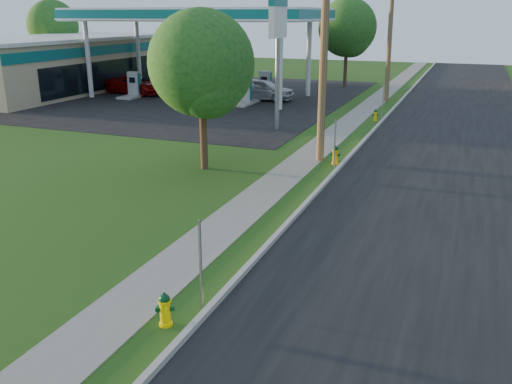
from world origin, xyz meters
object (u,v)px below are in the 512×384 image
fuel_pump_nw (135,88)px  hydrant_near (165,309)px  car_red (138,84)px  utility_pole_far (390,32)px  tree_verge (203,68)px  fuel_pump_ne (245,94)px  tree_lot (348,30)px  tree_back (53,28)px  hydrant_far (375,115)px  price_pylon (278,25)px  hydrant_mid (335,155)px  car_silver (262,89)px  utility_pole_mid (324,41)px  fuel_pump_se (265,87)px  fuel_pump_sw (162,82)px

fuel_pump_nw → hydrant_near: fuel_pump_nw is taller
car_red → utility_pole_far: bearing=-66.1°
tree_verge → hydrant_near: 12.16m
fuel_pump_ne → tree_lot: 13.14m
tree_back → hydrant_far: 35.68m
price_pylon → hydrant_mid: (4.65, -5.83, -5.04)m
fuel_pump_ne → hydrant_mid: (9.65, -13.32, -0.33)m
tree_lot → utility_pole_far: bearing=-56.6°
utility_pole_far → car_silver: (-8.42, -2.94, -4.01)m
hydrant_near → car_red: bearing=124.1°
car_red → utility_pole_mid: bearing=-114.7°
fuel_pump_se → tree_back: size_ratio=0.43×
utility_pole_mid → car_silver: 17.75m
fuel_pump_ne → fuel_pump_se: size_ratio=1.00×
hydrant_far → car_red: (-19.25, 4.44, 0.41)m
fuel_pump_ne → hydrant_near: size_ratio=4.36×
tree_back → car_red: size_ratio=1.36×
fuel_pump_nw → tree_lot: 18.30m
fuel_pump_ne → fuel_pump_sw: (-9.00, 4.00, 0.00)m
price_pylon → fuel_pump_ne: bearing=123.7°
fuel_pump_nw → car_silver: fuel_pump_nw is taller
fuel_pump_sw → car_red: bearing=-105.6°
hydrant_mid → fuel_pump_nw: bearing=144.4°
fuel_pump_nw → tree_verge: (13.96, -16.01, 3.30)m
hydrant_far → car_red: size_ratio=0.13×
utility_pole_far → car_red: bearing=-169.2°
fuel_pump_se → price_pylon: bearing=-66.5°
fuel_pump_sw → fuel_pump_ne: bearing=-24.0°
tree_lot → hydrant_mid: tree_lot is taller
tree_back → hydrant_near: (33.22, -35.60, -4.38)m
utility_pole_mid → utility_pole_far: utility_pole_mid is taller
utility_pole_mid → car_red: size_ratio=1.81×
tree_lot → car_red: bearing=-144.3°
fuel_pump_nw → car_red: 1.63m
fuel_pump_se → hydrant_near: (9.40, -30.73, -0.36)m
utility_pole_mid → price_pylon: 6.76m
hydrant_near → utility_pole_far: bearing=90.9°
fuel_pump_se → hydrant_near: 32.13m
tree_back → hydrant_mid: bearing=-33.6°
tree_verge → fuel_pump_sw: bearing=124.9°
fuel_pump_sw → hydrant_far: 19.82m
utility_pole_mid → tree_verge: utility_pole_mid is taller
tree_verge → tree_lot: bearing=90.9°
utility_pole_far → hydrant_mid: size_ratio=11.95×
hydrant_near → hydrant_mid: 13.40m
tree_lot → hydrant_far: (5.04, -14.66, -4.39)m
fuel_pump_se → car_red: bearing=-165.4°
fuel_pump_sw → tree_lot: size_ratio=0.44×
fuel_pump_nw → hydrant_mid: size_ratio=4.02×
utility_pole_far → fuel_pump_se: size_ratio=2.97×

